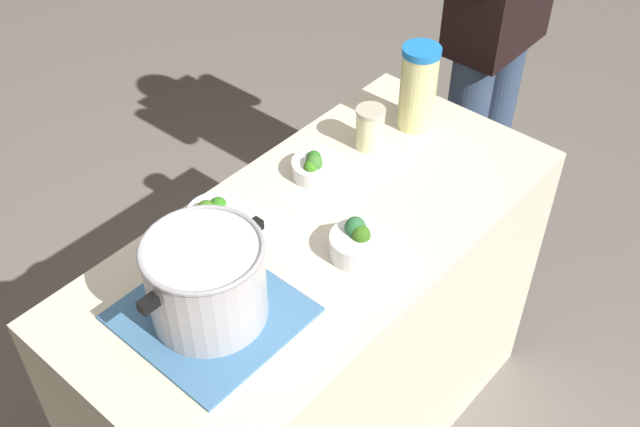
{
  "coord_description": "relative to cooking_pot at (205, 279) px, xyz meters",
  "views": [
    {
      "loc": [
        -0.99,
        -0.87,
        2.15
      ],
      "look_at": [
        0.0,
        0.0,
        0.94
      ],
      "focal_mm": 42.62,
      "sensor_mm": 36.0,
      "label": 1
    }
  ],
  "objects": [
    {
      "name": "counter_slab",
      "position": [
        0.35,
        -0.0,
        -0.56
      ],
      "size": [
        1.32,
        0.61,
        0.89
      ],
      "primitive_type": "cube",
      "color": "beige",
      "rests_on": "ground_plane"
    },
    {
      "name": "dish_cloth",
      "position": [
        0.0,
        0.0,
        -0.11
      ],
      "size": [
        0.34,
        0.35,
        0.01
      ],
      "primitive_type": "cube",
      "color": "teal",
      "rests_on": "counter_slab"
    },
    {
      "name": "cooking_pot",
      "position": [
        0.0,
        0.0,
        0.0
      ],
      "size": [
        0.32,
        0.25,
        0.2
      ],
      "color": "#B7B7BC",
      "rests_on": "dish_cloth"
    },
    {
      "name": "lemonade_pitcher",
      "position": [
        0.85,
        0.08,
        0.01
      ],
      "size": [
        0.1,
        0.1,
        0.25
      ],
      "color": "beige",
      "rests_on": "counter_slab"
    },
    {
      "name": "mason_jar",
      "position": [
        0.69,
        0.11,
        -0.05
      ],
      "size": [
        0.08,
        0.08,
        0.12
      ],
      "color": "beige",
      "rests_on": "counter_slab"
    },
    {
      "name": "broccoli_bowl_front",
      "position": [
        0.35,
        -0.12,
        -0.08
      ],
      "size": [
        0.13,
        0.13,
        0.09
      ],
      "color": "silver",
      "rests_on": "counter_slab"
    },
    {
      "name": "broccoli_bowl_center",
      "position": [
        0.5,
        0.14,
        -0.08
      ],
      "size": [
        0.13,
        0.13,
        0.07
      ],
      "color": "silver",
      "rests_on": "counter_slab"
    },
    {
      "name": "broccoli_bowl_back",
      "position": [
        0.2,
        0.19,
        -0.08
      ],
      "size": [
        0.14,
        0.14,
        0.08
      ],
      "color": "silver",
      "rests_on": "counter_slab"
    },
    {
      "name": "person_cook",
      "position": [
        1.37,
        0.14,
        -0.07
      ],
      "size": [
        0.5,
        0.2,
        1.68
      ],
      "color": "#344562",
      "rests_on": "ground_plane"
    }
  ]
}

